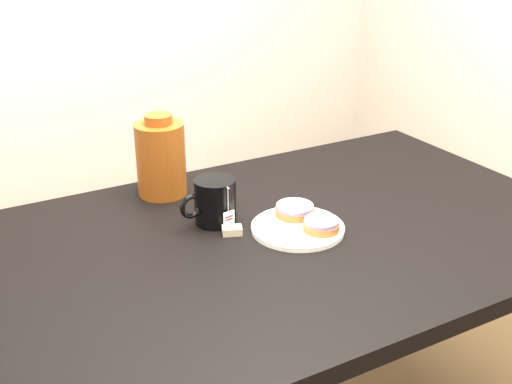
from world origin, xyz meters
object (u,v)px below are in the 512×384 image
at_px(table, 292,260).
at_px(plate, 298,227).
at_px(mug, 214,201).
at_px(bagel_front, 322,225).
at_px(teabag_pouch, 232,230).
at_px(bagel_back, 295,210).
at_px(bagel_package, 161,158).

bearing_deg(table, plate, -59.11).
bearing_deg(plate, mug, 138.64).
xyz_separation_m(plate, bagel_front, (0.04, -0.04, 0.02)).
height_order(table, bagel_front, bagel_front).
bearing_deg(plate, table, 120.89).
relative_size(table, bagel_front, 12.09).
height_order(mug, teabag_pouch, mug).
distance_m(table, bagel_back, 0.12).
bearing_deg(plate, bagel_back, 64.98).
bearing_deg(mug, bagel_package, 93.28).
xyz_separation_m(teabag_pouch, bagel_package, (-0.05, 0.29, 0.09)).
bearing_deg(mug, table, -48.12).
bearing_deg(bagel_package, mug, -78.82).
distance_m(bagel_front, mug, 0.26).
bearing_deg(bagel_back, mug, 155.34).
bearing_deg(bagel_back, table, -126.44).
distance_m(bagel_back, mug, 0.19).
height_order(table, mug, mug).
distance_m(table, teabag_pouch, 0.17).
bearing_deg(bagel_front, bagel_back, 96.75).
relative_size(table, bagel_package, 6.50).
relative_size(plate, teabag_pouch, 4.83).
relative_size(table, mug, 9.21).
height_order(plate, bagel_package, bagel_package).
height_order(bagel_front, teabag_pouch, bagel_front).
distance_m(teabag_pouch, bagel_package, 0.31).
bearing_deg(table, bagel_package, 118.64).
bearing_deg(teabag_pouch, table, -20.03).
bearing_deg(bagel_package, plate, -61.29).
height_order(bagel_back, teabag_pouch, bagel_back).
relative_size(mug, teabag_pouch, 3.38).
distance_m(plate, teabag_pouch, 0.15).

